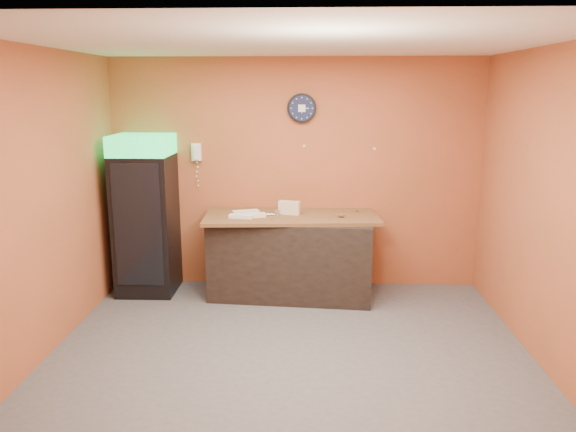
{
  "coord_description": "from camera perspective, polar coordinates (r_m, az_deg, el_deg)",
  "views": [
    {
      "loc": [
        0.17,
        -4.82,
        2.42
      ],
      "look_at": [
        -0.04,
        0.6,
        1.19
      ],
      "focal_mm": 35.0,
      "sensor_mm": 36.0,
      "label": 1
    }
  ],
  "objects": [
    {
      "name": "floor",
      "position": [
        5.4,
        0.19,
        -13.88
      ],
      "size": [
        4.5,
        4.5,
        0.0
      ],
      "primitive_type": "plane",
      "color": "#47474C",
      "rests_on": "ground"
    },
    {
      "name": "back_wall",
      "position": [
        6.9,
        0.8,
        4.25
      ],
      "size": [
        4.5,
        0.02,
        2.8
      ],
      "primitive_type": "cube",
      "color": "#B55633",
      "rests_on": "floor"
    },
    {
      "name": "left_wall",
      "position": [
        5.49,
        -23.98,
        0.94
      ],
      "size": [
        0.02,
        4.0,
        2.8
      ],
      "primitive_type": "cube",
      "color": "#B55633",
      "rests_on": "floor"
    },
    {
      "name": "right_wall",
      "position": [
        5.35,
        25.06,
        0.54
      ],
      "size": [
        0.02,
        4.0,
        2.8
      ],
      "primitive_type": "cube",
      "color": "#B55633",
      "rests_on": "floor"
    },
    {
      "name": "ceiling",
      "position": [
        4.84,
        0.21,
        17.26
      ],
      "size": [
        4.5,
        4.0,
        0.02
      ],
      "primitive_type": "cube",
      "color": "white",
      "rests_on": "back_wall"
    },
    {
      "name": "beverage_cooler",
      "position": [
        6.88,
        -14.33,
        -0.14
      ],
      "size": [
        0.67,
        0.68,
        1.91
      ],
      "rotation": [
        0.0,
        0.0,
        0.0
      ],
      "color": "black",
      "rests_on": "floor"
    },
    {
      "name": "prep_counter",
      "position": [
        6.7,
        0.36,
        -4.17
      ],
      "size": [
        1.95,
        0.99,
        0.94
      ],
      "primitive_type": "cube",
      "rotation": [
        0.0,
        0.0,
        -0.08
      ],
      "color": "black",
      "rests_on": "floor"
    },
    {
      "name": "wall_clock",
      "position": [
        6.8,
        1.42,
        10.89
      ],
      "size": [
        0.35,
        0.06,
        0.35
      ],
      "color": "black",
      "rests_on": "back_wall"
    },
    {
      "name": "wall_phone",
      "position": [
        6.95,
        -9.28,
        6.44
      ],
      "size": [
        0.12,
        0.1,
        0.21
      ],
      "color": "white",
      "rests_on": "back_wall"
    },
    {
      "name": "butcher_paper",
      "position": [
        6.57,
        0.36,
        -0.07
      ],
      "size": [
        2.08,
        0.97,
        0.04
      ],
      "primitive_type": "cube",
      "rotation": [
        0.0,
        0.0,
        0.06
      ],
      "color": "brown",
      "rests_on": "prep_counter"
    },
    {
      "name": "sub_roll_stack",
      "position": [
        6.59,
        0.13,
        0.85
      ],
      "size": [
        0.26,
        0.14,
        0.16
      ],
      "rotation": [
        0.0,
        0.0,
        -0.25
      ],
      "color": "beige",
      "rests_on": "butcher_paper"
    },
    {
      "name": "wrapped_sandwich_left",
      "position": [
        6.44,
        -4.77,
        -0.02
      ],
      "size": [
        0.29,
        0.15,
        0.04
      ],
      "primitive_type": "cube",
      "rotation": [
        0.0,
        0.0,
        -0.14
      ],
      "color": "silver",
      "rests_on": "butcher_paper"
    },
    {
      "name": "wrapped_sandwich_mid",
      "position": [
        6.47,
        -3.59,
        0.08
      ],
      "size": [
        0.31,
        0.18,
        0.04
      ],
      "primitive_type": "cube",
      "rotation": [
        0.0,
        0.0,
        0.22
      ],
      "color": "silver",
      "rests_on": "butcher_paper"
    },
    {
      "name": "wrapped_sandwich_right",
      "position": [
        6.63,
        -4.32,
        0.38
      ],
      "size": [
        0.33,
        0.22,
        0.04
      ],
      "primitive_type": "cube",
      "rotation": [
        0.0,
        0.0,
        0.35
      ],
      "color": "silver",
      "rests_on": "butcher_paper"
    },
    {
      "name": "kitchen_tool",
      "position": [
        6.54,
        -1.09,
        0.34
      ],
      "size": [
        0.07,
        0.07,
        0.07
      ],
      "primitive_type": "cylinder",
      "color": "silver",
      "rests_on": "butcher_paper"
    }
  ]
}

